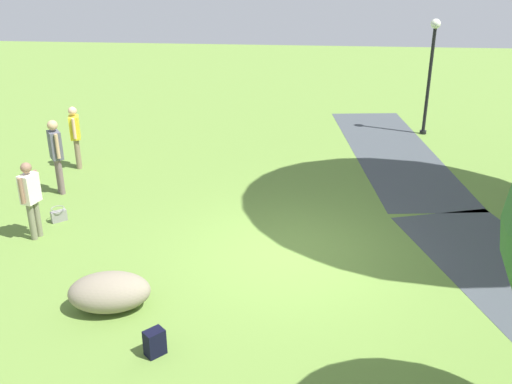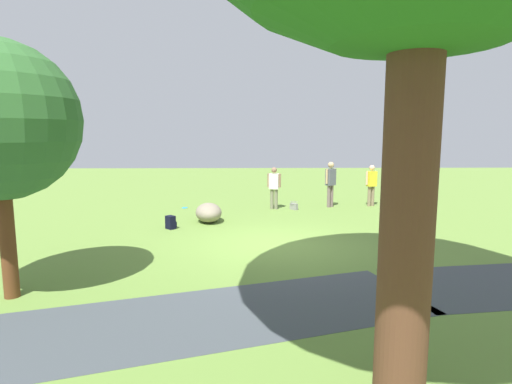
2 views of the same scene
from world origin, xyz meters
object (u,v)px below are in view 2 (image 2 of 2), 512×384
(handbag_on_grass, at_px, (294,206))
(frisbee_on_grass, at_px, (185,208))
(lawn_boulder, at_px, (209,213))
(backpack_by_boulder, at_px, (171,223))
(woman_with_handbag, at_px, (274,185))
(passerby_on_path, at_px, (371,182))
(man_near_boulder, at_px, (331,181))

(handbag_on_grass, bearing_deg, frisbee_on_grass, -5.81)
(lawn_boulder, height_order, backpack_by_boulder, lawn_boulder)
(lawn_boulder, distance_m, woman_with_handbag, 3.25)
(lawn_boulder, distance_m, backpack_by_boulder, 1.45)
(lawn_boulder, bearing_deg, passerby_on_path, -155.23)
(woman_with_handbag, xyz_separation_m, man_near_boulder, (-2.22, -0.39, 0.12))
(passerby_on_path, bearing_deg, handbag_on_grass, 13.29)
(lawn_boulder, distance_m, passerby_on_path, 6.81)
(man_near_boulder, height_order, passerby_on_path, man_near_boulder)
(lawn_boulder, height_order, man_near_boulder, man_near_boulder)
(lawn_boulder, xyz_separation_m, woman_with_handbag, (-2.27, -2.25, 0.61))
(handbag_on_grass, bearing_deg, backpack_by_boulder, 37.23)
(woman_with_handbag, xyz_separation_m, backpack_by_boulder, (3.32, 3.24, -0.72))
(lawn_boulder, bearing_deg, handbag_on_grass, -145.16)
(lawn_boulder, relative_size, backpack_by_boulder, 3.58)
(passerby_on_path, height_order, frisbee_on_grass, passerby_on_path)
(woman_with_handbag, distance_m, man_near_boulder, 2.26)
(lawn_boulder, distance_m, handbag_on_grass, 3.67)
(woman_with_handbag, distance_m, handbag_on_grass, 1.08)
(handbag_on_grass, xyz_separation_m, frisbee_on_grass, (4.18, -0.43, -0.13))
(passerby_on_path, bearing_deg, woman_with_handbag, 8.60)
(lawn_boulder, xyz_separation_m, backpack_by_boulder, (1.05, 0.99, -0.11))
(frisbee_on_grass, bearing_deg, woman_with_handbag, 175.49)
(passerby_on_path, bearing_deg, frisbee_on_grass, 2.47)
(lawn_boulder, height_order, handbag_on_grass, lawn_boulder)
(frisbee_on_grass, bearing_deg, lawn_boulder, 114.85)
(man_near_boulder, distance_m, passerby_on_path, 1.67)
(man_near_boulder, xyz_separation_m, passerby_on_path, (-1.66, -0.19, -0.09))
(man_near_boulder, distance_m, backpack_by_boulder, 6.68)
(lawn_boulder, bearing_deg, frisbee_on_grass, -65.15)
(woman_with_handbag, height_order, handbag_on_grass, woman_with_handbag)
(woman_with_handbag, bearing_deg, man_near_boulder, -169.97)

